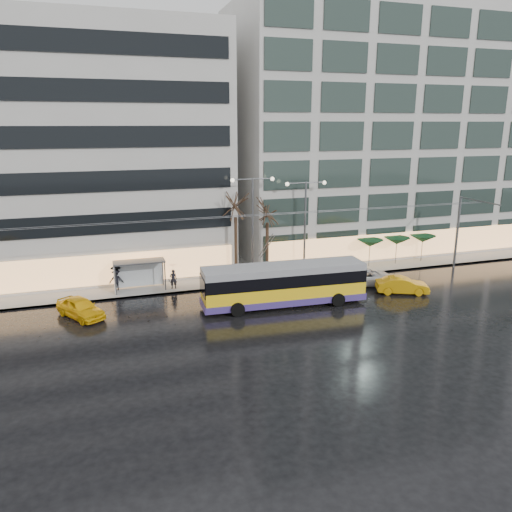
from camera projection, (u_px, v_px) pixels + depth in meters
name	position (u px, v px, depth m)	size (l,w,h in m)	color
ground	(272.00, 327.00, 34.69)	(140.00, 140.00, 0.00)	black
sidewalk	(243.00, 269.00, 48.14)	(80.00, 10.00, 0.15)	gray
kerb	(259.00, 284.00, 43.59)	(80.00, 0.10, 0.15)	slate
building_left	(33.00, 153.00, 44.53)	(34.00, 14.00, 22.00)	#ABA8A3
building_right	(378.00, 133.00, 54.53)	(32.00, 14.00, 25.00)	#ABA8A3
trolleybus	(284.00, 286.00, 38.39)	(12.79, 5.24, 5.88)	yellow
catenary	(252.00, 241.00, 41.19)	(42.24, 5.12, 7.00)	#595B60
bus_shelter	(135.00, 269.00, 41.52)	(4.20, 1.60, 2.51)	#595B60
street_lamp_near	(253.00, 214.00, 43.66)	(3.96, 0.36, 9.03)	#595B60
street_lamp_far	(305.00, 214.00, 45.22)	(3.96, 0.36, 8.53)	#595B60
tree_a	(235.00, 202.00, 43.12)	(3.20, 3.20, 8.40)	black
tree_b	(267.00, 208.00, 44.37)	(3.20, 3.20, 7.70)	black
parasol_a	(370.00, 243.00, 48.32)	(2.50, 2.50, 2.65)	#595B60
parasol_b	(397.00, 241.00, 49.21)	(2.50, 2.50, 2.65)	#595B60
parasol_c	(423.00, 239.00, 50.10)	(2.50, 2.50, 2.65)	#595B60
taxi_a	(80.00, 308.00, 36.17)	(1.77, 4.41, 1.50)	yellow
taxi_b	(402.00, 285.00, 41.32)	(1.49, 4.27, 1.41)	orange
sedan_silver	(366.00, 277.00, 43.54)	(2.39, 5.18, 1.44)	silver
pedestrian_a	(173.00, 272.00, 41.87)	(1.00, 1.01, 2.19)	black
pedestrian_b	(166.00, 272.00, 43.95)	(0.82, 0.64, 1.67)	black
pedestrian_c	(116.00, 277.00, 41.58)	(1.19, 0.85, 2.11)	black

